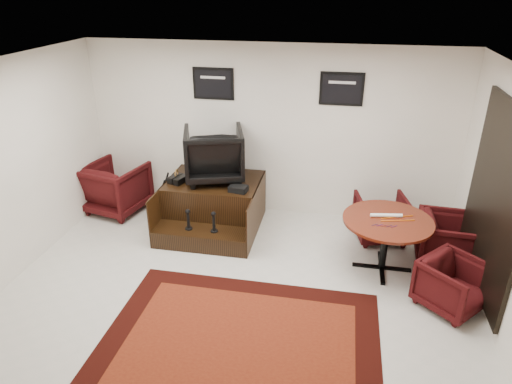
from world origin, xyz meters
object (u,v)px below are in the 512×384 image
shine_chair (214,152)px  table_chair_window (448,238)px  meeting_table (387,226)px  table_chair_back (381,216)px  armchair_side (116,185)px  table_chair_corner (453,283)px  shine_podium (213,206)px

shine_chair → table_chair_window: bearing=153.3°
meeting_table → table_chair_window: bearing=20.4°
table_chair_window → shine_chair: bearing=83.9°
meeting_table → table_chair_back: bearing=89.8°
armchair_side → table_chair_back: bearing=-168.6°
table_chair_window → table_chair_back: bearing=61.7°
shine_chair → armchair_side: size_ratio=0.98×
meeting_table → table_chair_corner: size_ratio=1.68×
table_chair_back → shine_chair: bearing=-13.0°
armchair_side → table_chair_corner: 5.41m
armchair_side → shine_podium: bearing=-173.9°
meeting_table → table_chair_window: table_chair_window is taller
meeting_table → table_chair_corner: (0.76, -0.67, -0.33)m
table_chair_back → meeting_table: bearing=77.7°
shine_podium → table_chair_window: 3.51m
shine_podium → armchair_side: armchair_side is taller
table_chair_back → table_chair_window: size_ratio=0.96×
shine_podium → table_chair_back: size_ratio=2.02×
meeting_table → table_chair_window: (0.87, 0.32, -0.29)m
shine_chair → table_chair_window: shine_chair is taller
table_chair_back → table_chair_corner: table_chair_back is taller
shine_chair → table_chair_window: size_ratio=1.16×
shine_chair → meeting_table: 2.82m
armchair_side → table_chair_corner: size_ratio=1.33×
shine_podium → shine_chair: (0.00, 0.15, 0.87)m
table_chair_back → table_chair_window: (0.87, -0.53, 0.02)m
table_chair_back → table_chair_window: 1.02m
shine_chair → table_chair_back: shine_chair is taller
shine_chair → table_chair_corner: 3.83m
meeting_table → table_chair_back: meeting_table is taller
table_chair_back → table_chair_window: table_chair_window is taller
armchair_side → shine_chair: bearing=-169.1°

